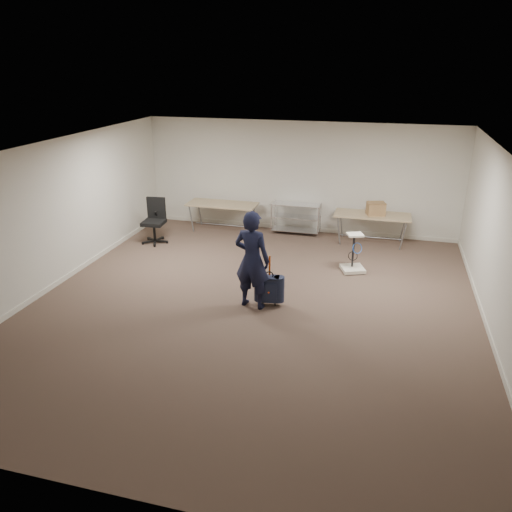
# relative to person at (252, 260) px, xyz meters

# --- Properties ---
(ground) EXTENTS (9.00, 9.00, 0.00)m
(ground) POSITION_rel_person_xyz_m (0.01, 0.02, -0.90)
(ground) COLOR #49372C
(ground) RESTS_ON ground
(room_shell) EXTENTS (8.00, 9.00, 9.00)m
(room_shell) POSITION_rel_person_xyz_m (0.01, 1.40, -0.85)
(room_shell) COLOR silver
(room_shell) RESTS_ON ground
(folding_table_left) EXTENTS (1.80, 0.75, 0.73)m
(folding_table_left) POSITION_rel_person_xyz_m (-1.89, 3.97, -0.22)
(folding_table_left) COLOR #9D8160
(folding_table_left) RESTS_ON ground
(folding_table_right) EXTENTS (1.80, 0.75, 0.73)m
(folding_table_right) POSITION_rel_person_xyz_m (1.91, 3.97, -0.22)
(folding_table_right) COLOR #9D8160
(folding_table_right) RESTS_ON ground
(wire_shelf) EXTENTS (1.22, 0.47, 0.80)m
(wire_shelf) POSITION_rel_person_xyz_m (0.01, 4.22, -0.46)
(wire_shelf) COLOR silver
(wire_shelf) RESTS_ON ground
(person) EXTENTS (0.72, 0.54, 1.80)m
(person) POSITION_rel_person_xyz_m (0.00, 0.00, 0.00)
(person) COLOR black
(person) RESTS_ON ground
(suitcase) EXTENTS (0.38, 0.25, 0.96)m
(suitcase) POSITION_rel_person_xyz_m (0.29, 0.10, -0.57)
(suitcase) COLOR black
(suitcase) RESTS_ON ground
(office_chair) EXTENTS (0.66, 0.66, 1.08)m
(office_chair) POSITION_rel_person_xyz_m (-3.20, 2.69, -0.57)
(office_chair) COLOR black
(office_chair) RESTS_ON ground
(equipment_cart) EXTENTS (0.59, 0.59, 0.84)m
(equipment_cart) POSITION_rel_person_xyz_m (1.64, 2.09, -0.68)
(equipment_cart) COLOR beige
(equipment_cart) RESTS_ON ground
(cardboard_box) EXTENTS (0.48, 0.41, 0.31)m
(cardboard_box) POSITION_rel_person_xyz_m (1.98, 3.95, -0.02)
(cardboard_box) COLOR #997747
(cardboard_box) RESTS_ON folding_table_right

